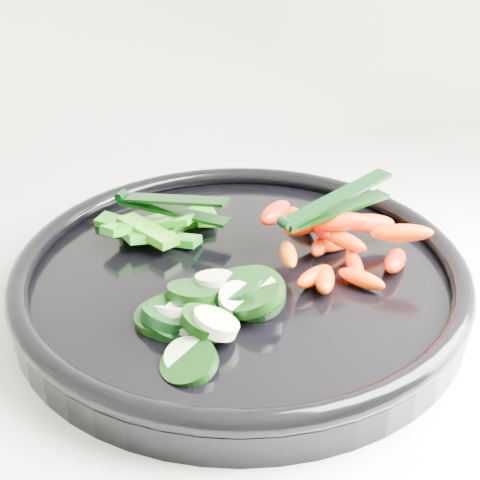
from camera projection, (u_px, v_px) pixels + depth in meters
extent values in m
cube|color=silver|center=(472.00, 257.00, 0.65)|extent=(2.02, 0.62, 0.03)
cylinder|color=black|center=(240.00, 284.00, 0.56)|extent=(0.38, 0.38, 0.02)
torus|color=black|center=(240.00, 265.00, 0.55)|extent=(0.39, 0.39, 0.02)
cylinder|color=black|center=(189.00, 363.00, 0.45)|extent=(0.06, 0.06, 0.02)
cylinder|color=#B4D0A7|center=(186.00, 356.00, 0.45)|extent=(0.04, 0.04, 0.02)
cylinder|color=black|center=(169.00, 318.00, 0.49)|extent=(0.06, 0.06, 0.03)
cylinder|color=#DCEFBF|center=(174.00, 310.00, 0.50)|extent=(0.04, 0.04, 0.03)
cylinder|color=black|center=(176.00, 319.00, 0.49)|extent=(0.06, 0.06, 0.03)
cylinder|color=#D7F5C4|center=(186.00, 320.00, 0.49)|extent=(0.04, 0.04, 0.02)
cylinder|color=black|center=(198.00, 293.00, 0.52)|extent=(0.05, 0.05, 0.02)
cylinder|color=beige|center=(198.00, 305.00, 0.50)|extent=(0.04, 0.03, 0.02)
cylinder|color=black|center=(166.00, 316.00, 0.49)|extent=(0.06, 0.06, 0.02)
cylinder|color=#DAEDBD|center=(173.00, 320.00, 0.49)|extent=(0.04, 0.04, 0.01)
cylinder|color=black|center=(195.00, 323.00, 0.49)|extent=(0.04, 0.04, 0.02)
cylinder|color=beige|center=(189.00, 321.00, 0.49)|extent=(0.04, 0.04, 0.02)
cylinder|color=black|center=(255.00, 299.00, 0.49)|extent=(0.06, 0.06, 0.03)
cylinder|color=#D6F4C3|center=(259.00, 293.00, 0.50)|extent=(0.04, 0.04, 0.02)
cylinder|color=black|center=(193.00, 292.00, 0.50)|extent=(0.06, 0.06, 0.02)
cylinder|color=beige|center=(214.00, 279.00, 0.52)|extent=(0.03, 0.03, 0.01)
cylinder|color=black|center=(206.00, 322.00, 0.47)|extent=(0.05, 0.05, 0.03)
cylinder|color=beige|center=(215.00, 323.00, 0.47)|extent=(0.04, 0.04, 0.03)
cylinder|color=black|center=(255.00, 293.00, 0.50)|extent=(0.06, 0.06, 0.03)
cylinder|color=beige|center=(237.00, 298.00, 0.49)|extent=(0.04, 0.04, 0.02)
cylinder|color=black|center=(235.00, 287.00, 0.51)|extent=(0.05, 0.05, 0.02)
cylinder|color=beige|center=(242.00, 280.00, 0.52)|extent=(0.04, 0.04, 0.02)
ellipsoid|color=#FF4200|center=(355.00, 265.00, 0.55)|extent=(0.02, 0.04, 0.02)
ellipsoid|color=#F31E00|center=(315.00, 276.00, 0.53)|extent=(0.04, 0.04, 0.02)
ellipsoid|color=#FF5F00|center=(362.00, 279.00, 0.53)|extent=(0.04, 0.04, 0.02)
ellipsoid|color=#F03400|center=(395.00, 261.00, 0.55)|extent=(0.04, 0.05, 0.03)
ellipsoid|color=red|center=(320.00, 246.00, 0.57)|extent=(0.03, 0.04, 0.02)
ellipsoid|color=#F43200|center=(325.00, 279.00, 0.53)|extent=(0.03, 0.05, 0.02)
ellipsoid|color=#FF3800|center=(335.00, 243.00, 0.58)|extent=(0.05, 0.03, 0.02)
ellipsoid|color=#F15700|center=(330.00, 214.00, 0.63)|extent=(0.02, 0.05, 0.03)
ellipsoid|color=#FF5300|center=(300.00, 219.00, 0.62)|extent=(0.03, 0.05, 0.02)
ellipsoid|color=#DE5600|center=(288.00, 254.00, 0.54)|extent=(0.02, 0.04, 0.02)
ellipsoid|color=#DC5700|center=(343.00, 216.00, 0.59)|extent=(0.04, 0.06, 0.03)
ellipsoid|color=red|center=(322.00, 227.00, 0.57)|extent=(0.02, 0.05, 0.03)
ellipsoid|color=#FF6600|center=(343.00, 240.00, 0.56)|extent=(0.04, 0.04, 0.02)
ellipsoid|color=#F65A00|center=(303.00, 225.00, 0.58)|extent=(0.05, 0.04, 0.03)
ellipsoid|color=#FF1600|center=(368.00, 223.00, 0.58)|extent=(0.05, 0.02, 0.02)
ellipsoid|color=#F41300|center=(341.00, 222.00, 0.55)|extent=(0.05, 0.03, 0.02)
ellipsoid|color=#E80E00|center=(276.00, 213.00, 0.57)|extent=(0.05, 0.05, 0.02)
ellipsoid|color=red|center=(341.00, 222.00, 0.55)|extent=(0.04, 0.02, 0.02)
ellipsoid|color=#FF5800|center=(402.00, 233.00, 0.54)|extent=(0.05, 0.03, 0.02)
cube|color=#226609|center=(160.00, 226.00, 0.61)|extent=(0.02, 0.06, 0.02)
cube|color=#176009|center=(172.00, 228.00, 0.61)|extent=(0.06, 0.06, 0.03)
cube|color=#23740B|center=(204.00, 217.00, 0.63)|extent=(0.02, 0.05, 0.02)
cube|color=#0A700D|center=(175.00, 240.00, 0.59)|extent=(0.05, 0.04, 0.01)
cube|color=#116309|center=(178.00, 222.00, 0.62)|extent=(0.07, 0.03, 0.03)
cube|color=#166009|center=(122.00, 224.00, 0.62)|extent=(0.05, 0.05, 0.01)
cube|color=#17700A|center=(133.00, 233.00, 0.60)|extent=(0.03, 0.07, 0.03)
cube|color=#09680B|center=(167.00, 223.00, 0.60)|extent=(0.05, 0.04, 0.02)
cube|color=#0A6B0A|center=(128.00, 228.00, 0.59)|extent=(0.05, 0.04, 0.02)
cube|color=#216109|center=(148.00, 231.00, 0.59)|extent=(0.05, 0.06, 0.01)
cylinder|color=black|center=(285.00, 223.00, 0.53)|extent=(0.01, 0.01, 0.01)
cube|color=black|center=(337.00, 210.00, 0.56)|extent=(0.11, 0.06, 0.00)
cube|color=black|center=(338.00, 197.00, 0.55)|extent=(0.11, 0.06, 0.02)
cylinder|color=black|center=(122.00, 195.00, 0.62)|extent=(0.01, 0.01, 0.01)
cube|color=black|center=(173.00, 211.00, 0.61)|extent=(0.10, 0.08, 0.00)
cube|color=black|center=(172.00, 200.00, 0.60)|extent=(0.10, 0.08, 0.02)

